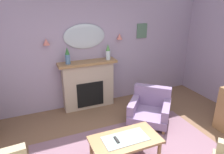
{
  "coord_description": "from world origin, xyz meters",
  "views": [
    {
      "loc": [
        -1.39,
        -2.0,
        2.49
      ],
      "look_at": [
        0.04,
        1.38,
        1.11
      ],
      "focal_mm": 33.0,
      "sensor_mm": 36.0,
      "label": 1
    }
  ],
  "objects_px": {
    "fireplace": "(88,85)",
    "wall_mirror": "(85,36)",
    "coffee_table": "(125,142)",
    "tv_remote": "(117,140)",
    "mantel_vase_centre": "(68,56)",
    "wall_sconce_right": "(120,36)",
    "wall_sconce_left": "(46,42)",
    "framed_picture": "(142,31)",
    "mantel_vase_right": "(108,52)",
    "armchair_by_coffee_table": "(150,108)"
  },
  "relations": [
    {
      "from": "fireplace",
      "to": "coffee_table",
      "type": "height_order",
      "value": "fireplace"
    },
    {
      "from": "mantel_vase_centre",
      "to": "armchair_by_coffee_table",
      "type": "height_order",
      "value": "mantel_vase_centre"
    },
    {
      "from": "wall_sconce_left",
      "to": "wall_sconce_right",
      "type": "relative_size",
      "value": 1.0
    },
    {
      "from": "wall_mirror",
      "to": "armchair_by_coffee_table",
      "type": "relative_size",
      "value": 0.84
    },
    {
      "from": "mantel_vase_centre",
      "to": "armchair_by_coffee_table",
      "type": "distance_m",
      "value": 2.11
    },
    {
      "from": "fireplace",
      "to": "wall_sconce_right",
      "type": "height_order",
      "value": "wall_sconce_right"
    },
    {
      "from": "wall_sconce_left",
      "to": "framed_picture",
      "type": "distance_m",
      "value": 2.35
    },
    {
      "from": "wall_sconce_right",
      "to": "tv_remote",
      "type": "distance_m",
      "value": 2.62
    },
    {
      "from": "wall_sconce_left",
      "to": "armchair_by_coffee_table",
      "type": "height_order",
      "value": "wall_sconce_left"
    },
    {
      "from": "wall_mirror",
      "to": "wall_sconce_left",
      "type": "relative_size",
      "value": 6.86
    },
    {
      "from": "wall_sconce_left",
      "to": "coffee_table",
      "type": "distance_m",
      "value": 2.6
    },
    {
      "from": "mantel_vase_centre",
      "to": "wall_sconce_left",
      "type": "height_order",
      "value": "wall_sconce_left"
    },
    {
      "from": "mantel_vase_right",
      "to": "framed_picture",
      "type": "relative_size",
      "value": 1.03
    },
    {
      "from": "mantel_vase_centre",
      "to": "framed_picture",
      "type": "xyz_separation_m",
      "value": [
        1.95,
        0.18,
        0.41
      ]
    },
    {
      "from": "coffee_table",
      "to": "tv_remote",
      "type": "xyz_separation_m",
      "value": [
        -0.14,
        0.01,
        0.07
      ]
    },
    {
      "from": "wall_sconce_right",
      "to": "wall_mirror",
      "type": "bearing_deg",
      "value": 176.63
    },
    {
      "from": "framed_picture",
      "to": "coffee_table",
      "type": "bearing_deg",
      "value": -124.87
    },
    {
      "from": "fireplace",
      "to": "wall_sconce_right",
      "type": "distance_m",
      "value": 1.38
    },
    {
      "from": "wall_mirror",
      "to": "armchair_by_coffee_table",
      "type": "height_order",
      "value": "wall_mirror"
    },
    {
      "from": "mantel_vase_centre",
      "to": "mantel_vase_right",
      "type": "relative_size",
      "value": 1.01
    },
    {
      "from": "coffee_table",
      "to": "tv_remote",
      "type": "bearing_deg",
      "value": 175.81
    },
    {
      "from": "wall_mirror",
      "to": "coffee_table",
      "type": "distance_m",
      "value": 2.53
    },
    {
      "from": "tv_remote",
      "to": "mantel_vase_centre",
      "type": "bearing_deg",
      "value": 98.43
    },
    {
      "from": "mantel_vase_centre",
      "to": "wall_sconce_right",
      "type": "xyz_separation_m",
      "value": [
        1.3,
        0.12,
        0.32
      ]
    },
    {
      "from": "mantel_vase_centre",
      "to": "wall_mirror",
      "type": "xyz_separation_m",
      "value": [
        0.45,
        0.17,
        0.37
      ]
    },
    {
      "from": "mantel_vase_centre",
      "to": "framed_picture",
      "type": "height_order",
      "value": "framed_picture"
    },
    {
      "from": "tv_remote",
      "to": "wall_mirror",
      "type": "bearing_deg",
      "value": 85.83
    },
    {
      "from": "mantel_vase_centre",
      "to": "mantel_vase_right",
      "type": "bearing_deg",
      "value": 0.0
    },
    {
      "from": "fireplace",
      "to": "tv_remote",
      "type": "height_order",
      "value": "fireplace"
    },
    {
      "from": "wall_mirror",
      "to": "fireplace",
      "type": "bearing_deg",
      "value": -90.0
    },
    {
      "from": "fireplace",
      "to": "wall_mirror",
      "type": "bearing_deg",
      "value": 90.0
    },
    {
      "from": "fireplace",
      "to": "wall_mirror",
      "type": "xyz_separation_m",
      "value": [
        -0.0,
        0.14,
        1.14
      ]
    },
    {
      "from": "framed_picture",
      "to": "coffee_table",
      "type": "height_order",
      "value": "framed_picture"
    },
    {
      "from": "mantel_vase_right",
      "to": "coffee_table",
      "type": "relative_size",
      "value": 0.34
    },
    {
      "from": "wall_sconce_left",
      "to": "coffee_table",
      "type": "xyz_separation_m",
      "value": [
        0.84,
        -2.11,
        -1.28
      ]
    },
    {
      "from": "mantel_vase_centre",
      "to": "wall_sconce_right",
      "type": "distance_m",
      "value": 1.34
    },
    {
      "from": "fireplace",
      "to": "framed_picture",
      "type": "bearing_deg",
      "value": 5.77
    },
    {
      "from": "mantel_vase_centre",
      "to": "mantel_vase_right",
      "type": "xyz_separation_m",
      "value": [
        0.95,
        0.0,
        -0.0
      ]
    },
    {
      "from": "wall_sconce_right",
      "to": "mantel_vase_centre",
      "type": "bearing_deg",
      "value": -174.73
    },
    {
      "from": "fireplace",
      "to": "wall_mirror",
      "type": "height_order",
      "value": "wall_mirror"
    },
    {
      "from": "wall_sconce_left",
      "to": "framed_picture",
      "type": "relative_size",
      "value": 0.39
    },
    {
      "from": "wall_sconce_left",
      "to": "framed_picture",
      "type": "xyz_separation_m",
      "value": [
        2.35,
        0.06,
        0.09
      ]
    },
    {
      "from": "fireplace",
      "to": "wall_sconce_left",
      "type": "bearing_deg",
      "value": 173.84
    },
    {
      "from": "mantel_vase_right",
      "to": "fireplace",
      "type": "bearing_deg",
      "value": 176.76
    },
    {
      "from": "wall_mirror",
      "to": "wall_sconce_left",
      "type": "xyz_separation_m",
      "value": [
        -0.85,
        -0.05,
        -0.05
      ]
    },
    {
      "from": "wall_mirror",
      "to": "wall_sconce_left",
      "type": "height_order",
      "value": "wall_mirror"
    },
    {
      "from": "wall_sconce_left",
      "to": "framed_picture",
      "type": "height_order",
      "value": "framed_picture"
    },
    {
      "from": "mantel_vase_centre",
      "to": "wall_sconce_left",
      "type": "relative_size",
      "value": 2.68
    },
    {
      "from": "wall_sconce_left",
      "to": "mantel_vase_centre",
      "type": "bearing_deg",
      "value": -16.7
    },
    {
      "from": "coffee_table",
      "to": "tv_remote",
      "type": "height_order",
      "value": "tv_remote"
    }
  ]
}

